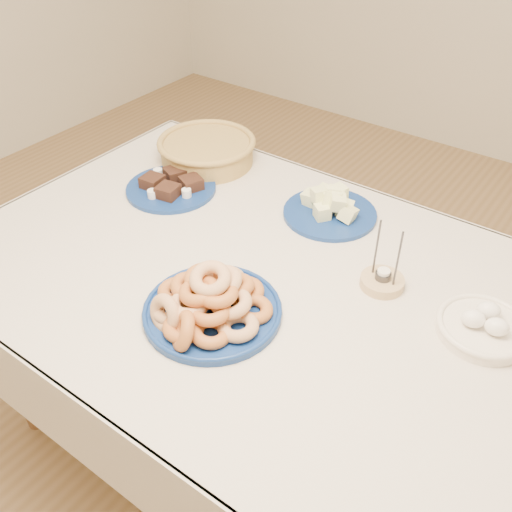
% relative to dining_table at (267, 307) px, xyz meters
% --- Properties ---
extents(ground, '(5.00, 5.00, 0.00)m').
position_rel_dining_table_xyz_m(ground, '(0.00, 0.00, -0.64)').
color(ground, olive).
rests_on(ground, ground).
extents(dining_table, '(1.71, 1.11, 0.75)m').
position_rel_dining_table_xyz_m(dining_table, '(0.00, 0.00, 0.00)').
color(dining_table, brown).
rests_on(dining_table, ground).
extents(donut_platter, '(0.43, 0.43, 0.15)m').
position_rel_dining_table_xyz_m(donut_platter, '(-0.03, -0.20, 0.15)').
color(donut_platter, navy).
rests_on(donut_platter, dining_table).
extents(melon_plate, '(0.37, 0.37, 0.10)m').
position_rel_dining_table_xyz_m(melon_plate, '(-0.01, 0.34, 0.13)').
color(melon_plate, navy).
rests_on(melon_plate, dining_table).
extents(brownie_plate, '(0.29, 0.29, 0.05)m').
position_rel_dining_table_xyz_m(brownie_plate, '(-0.49, 0.17, 0.12)').
color(brownie_plate, navy).
rests_on(brownie_plate, dining_table).
extents(wicker_basket, '(0.36, 0.36, 0.09)m').
position_rel_dining_table_xyz_m(wicker_basket, '(-0.52, 0.38, 0.15)').
color(wicker_basket, olive).
rests_on(wicker_basket, dining_table).
extents(candle_holder, '(0.13, 0.13, 0.19)m').
position_rel_dining_table_xyz_m(candle_holder, '(0.26, 0.14, 0.12)').
color(candle_holder, tan).
rests_on(candle_holder, dining_table).
extents(egg_bowl, '(0.27, 0.27, 0.07)m').
position_rel_dining_table_xyz_m(egg_bowl, '(0.52, 0.13, 0.13)').
color(egg_bowl, '#EFE3CF').
rests_on(egg_bowl, dining_table).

